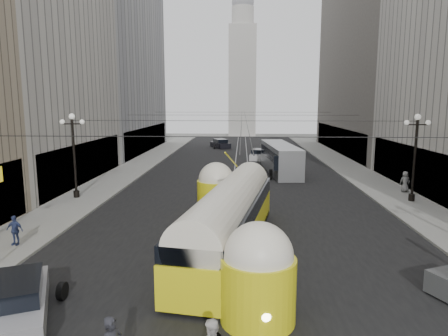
# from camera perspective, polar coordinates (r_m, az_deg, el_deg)

# --- Properties ---
(road) EXTENTS (20.00, 85.00, 0.02)m
(road) POSITION_cam_1_polar(r_m,az_deg,el_deg) (44.39, 2.50, -0.19)
(road) COLOR black
(road) RESTS_ON ground
(sidewalk_left) EXTENTS (4.00, 72.00, 0.15)m
(sidewalk_left) POSITION_cam_1_polar(r_m,az_deg,el_deg) (49.33, -11.57, 0.67)
(sidewalk_left) COLOR gray
(sidewalk_left) RESTS_ON ground
(sidewalk_right) EXTENTS (4.00, 72.00, 0.15)m
(sidewalk_right) POSITION_cam_1_polar(r_m,az_deg,el_deg) (49.30, 16.59, 0.47)
(sidewalk_right) COLOR gray
(sidewalk_right) RESTS_ON ground
(rail_left) EXTENTS (0.12, 85.00, 0.04)m
(rail_left) POSITION_cam_1_polar(r_m,az_deg,el_deg) (44.40, 1.53, -0.18)
(rail_left) COLOR gray
(rail_left) RESTS_ON ground
(rail_right) EXTENTS (0.12, 85.00, 0.04)m
(rail_right) POSITION_cam_1_polar(r_m,az_deg,el_deg) (44.40, 3.46, -0.19)
(rail_right) COLOR gray
(rail_right) RESTS_ON ground
(building_left_far) EXTENTS (12.60, 28.60, 28.60)m
(building_left_far) POSITION_cam_1_polar(r_m,az_deg,el_deg) (62.99, -16.58, 15.30)
(building_left_far) COLOR #999999
(building_left_far) RESTS_ON ground
(building_right_far) EXTENTS (12.60, 32.60, 32.60)m
(building_right_far) POSITION_cam_1_polar(r_m,az_deg,el_deg) (63.20, 21.95, 16.83)
(building_right_far) COLOR #514C47
(building_right_far) RESTS_ON ground
(distant_tower) EXTENTS (6.00, 6.00, 31.36)m
(distant_tower) POSITION_cam_1_polar(r_m,az_deg,el_deg) (91.61, 2.64, 14.06)
(distant_tower) COLOR #B2AFA8
(distant_tower) RESTS_ON ground
(lamppost_left_mid) EXTENTS (1.86, 0.44, 6.37)m
(lamppost_left_mid) POSITION_cam_1_polar(r_m,az_deg,el_deg) (32.11, -20.65, 2.34)
(lamppost_left_mid) COLOR black
(lamppost_left_mid) RESTS_ON sidewalk_left
(lamppost_right_mid) EXTENTS (1.86, 0.44, 6.37)m
(lamppost_right_mid) POSITION_cam_1_polar(r_m,az_deg,el_deg) (32.06, 25.63, 2.02)
(lamppost_right_mid) COLOR black
(lamppost_right_mid) RESTS_ON sidewalk_right
(catenary) EXTENTS (25.00, 72.00, 0.23)m
(catenary) POSITION_cam_1_polar(r_m,az_deg,el_deg) (42.81, 2.71, 7.38)
(catenary) COLOR black
(catenary) RESTS_ON ground
(streetcar) EXTENTS (4.79, 15.78, 3.50)m
(streetcar) POSITION_cam_1_polar(r_m,az_deg,el_deg) (19.93, 0.90, -6.97)
(streetcar) COLOR yellow
(streetcar) RESTS_ON ground
(city_bus) EXTENTS (3.50, 11.97, 3.00)m
(city_bus) POSITION_cam_1_polar(r_m,az_deg,el_deg) (42.54, 8.01, 1.55)
(city_bus) COLOR gray
(city_bus) RESTS_ON ground
(sedan_silver) EXTENTS (3.73, 5.10, 1.49)m
(sedan_silver) POSITION_cam_1_polar(r_m,az_deg,el_deg) (15.71, -27.73, -16.70)
(sedan_silver) COLOR #AEADB2
(sedan_silver) RESTS_ON ground
(sedan_white_far) EXTENTS (2.49, 4.61, 1.38)m
(sedan_white_far) POSITION_cam_1_polar(r_m,az_deg,el_deg) (52.12, 4.94, 1.89)
(sedan_white_far) COLOR silver
(sedan_white_far) RESTS_ON ground
(sedan_dark_far) EXTENTS (3.69, 5.01, 1.47)m
(sedan_dark_far) POSITION_cam_1_polar(r_m,az_deg,el_deg) (65.63, -0.53, 3.47)
(sedan_dark_far) COLOR black
(sedan_dark_far) RESTS_ON ground
(pedestrian_sidewalk_right) EXTENTS (0.84, 0.53, 1.70)m
(pedestrian_sidewalk_right) POSITION_cam_1_polar(r_m,az_deg,el_deg) (35.46, 24.45, -1.78)
(pedestrian_sidewalk_right) COLOR gray
(pedestrian_sidewalk_right) RESTS_ON sidewalk_right
(pedestrian_sidewalk_left) EXTENTS (0.94, 0.61, 1.52)m
(pedestrian_sidewalk_left) POSITION_cam_1_polar(r_m,az_deg,el_deg) (23.05, -27.73, -7.87)
(pedestrian_sidewalk_left) COLOR navy
(pedestrian_sidewalk_left) RESTS_ON sidewalk_left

